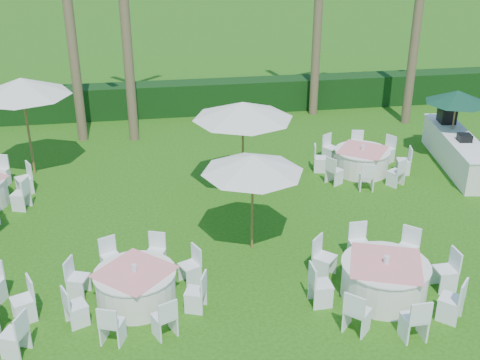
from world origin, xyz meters
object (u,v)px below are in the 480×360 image
object	(u,v)px
umbrella_b	(253,164)
umbrella_d	(243,110)
banquet_table_c	(384,279)
umbrella_green	(457,97)
umbrella_c	(21,87)
banquet_table_f	(362,160)
buffet_table	(456,150)
banquet_table_b	(136,286)

from	to	relation	value
umbrella_b	umbrella_d	xyz separation A→B (m)	(0.28, 2.98, 0.25)
banquet_table_c	umbrella_green	world-z (taller)	umbrella_green
banquet_table_c	umbrella_c	size ratio (longest dim) A/B	1.07
umbrella_b	banquet_table_c	bearing A→B (deg)	-44.71
umbrella_c	umbrella_d	distance (m)	6.37
umbrella_c	banquet_table_f	bearing A→B (deg)	-8.60
banquet_table_c	umbrella_d	world-z (taller)	umbrella_d
umbrella_b	buffet_table	bearing A→B (deg)	28.45
banquet_table_f	umbrella_c	size ratio (longest dim) A/B	0.98
banquet_table_b	banquet_table_f	bearing A→B (deg)	39.38
umbrella_b	buffet_table	distance (m)	8.16
banquet_table_c	banquet_table_f	bearing A→B (deg)	74.44
banquet_table_c	banquet_table_f	distance (m)	6.33
banquet_table_b	umbrella_d	xyz separation A→B (m)	(2.95, 4.68, 2.02)
banquet_table_b	banquet_table_f	world-z (taller)	banquet_table_b
banquet_table_f	umbrella_d	world-z (taller)	umbrella_d
banquet_table_b	umbrella_c	world-z (taller)	umbrella_c
banquet_table_b	umbrella_c	bearing A→B (deg)	113.21
banquet_table_c	banquet_table_f	world-z (taller)	banquet_table_c
umbrella_green	buffet_table	world-z (taller)	umbrella_green
banquet_table_c	banquet_table_f	size ratio (longest dim) A/B	1.09
banquet_table_f	umbrella_green	bearing A→B (deg)	10.36
banquet_table_f	banquet_table_c	bearing A→B (deg)	-105.56
banquet_table_f	umbrella_c	world-z (taller)	umbrella_c
banquet_table_f	buffet_table	bearing A→B (deg)	0.18
umbrella_green	banquet_table_c	bearing A→B (deg)	-125.70
banquet_table_c	umbrella_d	size ratio (longest dim) A/B	1.15
umbrella_d	umbrella_green	distance (m)	6.98
umbrella_b	umbrella_green	size ratio (longest dim) A/B	1.06
umbrella_d	banquet_table_c	bearing A→B (deg)	-68.84
banquet_table_c	buffet_table	world-z (taller)	buffet_table
umbrella_c	buffet_table	size ratio (longest dim) A/B	0.67
banquet_table_c	buffet_table	bearing A→B (deg)	52.37
umbrella_d	buffet_table	distance (m)	7.05
banquet_table_b	umbrella_d	size ratio (longest dim) A/B	1.04
umbrella_b	umbrella_d	world-z (taller)	umbrella_d
banquet_table_b	umbrella_c	distance (m)	7.91
umbrella_green	banquet_table_b	bearing A→B (deg)	-148.23
umbrella_b	buffet_table	size ratio (longest dim) A/B	0.54
banquet_table_f	umbrella_b	world-z (taller)	umbrella_b
banquet_table_c	umbrella_d	distance (m)	6.00
banquet_table_b	banquet_table_f	xyz separation A→B (m)	(6.70, 5.49, -0.00)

